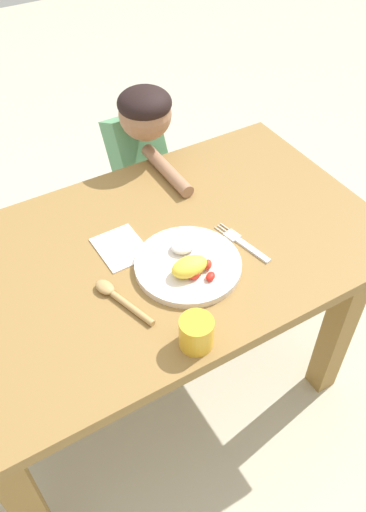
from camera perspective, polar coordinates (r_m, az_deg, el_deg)
ground_plane at (r=1.95m, az=-2.52°, el=-14.67°), size 8.00×8.00×0.00m
dining_table at (r=1.47m, az=-3.24°, el=-3.15°), size 1.27×0.75×0.72m
plate at (r=1.31m, az=0.58°, el=-0.93°), size 0.27×0.27×0.06m
fork at (r=1.39m, az=6.71°, el=1.39°), size 0.06×0.19×0.01m
spoon at (r=1.25m, az=-7.37°, el=-4.46°), size 0.08×0.19×0.02m
drinking_cup at (r=1.14m, az=1.48°, el=-8.52°), size 0.08×0.08×0.08m
person at (r=1.88m, az=-4.78°, el=7.26°), size 0.17×0.46×0.96m
napkin at (r=1.38m, az=-6.89°, el=0.92°), size 0.12×0.15×0.00m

